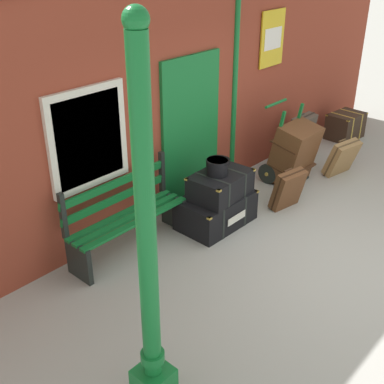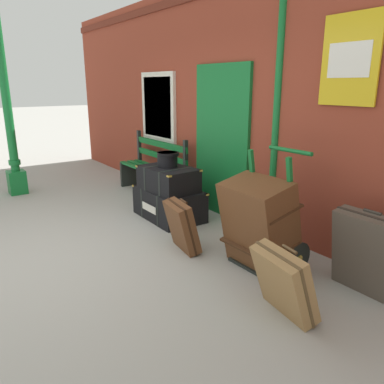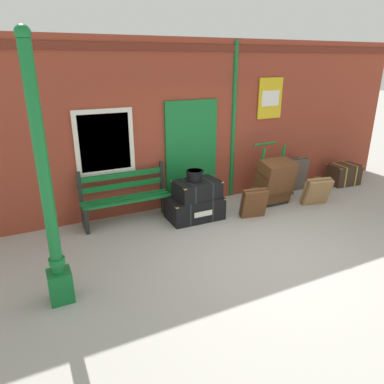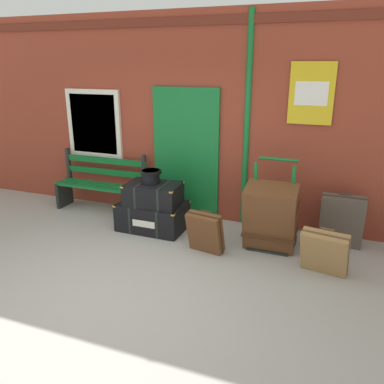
{
  "view_description": "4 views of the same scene",
  "coord_description": "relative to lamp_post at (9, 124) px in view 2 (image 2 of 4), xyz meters",
  "views": [
    {
      "loc": [
        -4.82,
        -1.87,
        3.46
      ],
      "look_at": [
        -0.79,
        1.75,
        0.64
      ],
      "focal_mm": 46.44,
      "sensor_mm": 36.0,
      "label": 1
    },
    {
      "loc": [
        3.96,
        -0.96,
        1.83
      ],
      "look_at": [
        0.29,
        1.67,
        0.54
      ],
      "focal_mm": 35.27,
      "sensor_mm": 36.0,
      "label": 2
    },
    {
      "loc": [
        -3.11,
        -3.81,
        2.8
      ],
      "look_at": [
        -0.4,
        1.72,
        0.53
      ],
      "focal_mm": 33.48,
      "sensor_mm": 36.0,
      "label": 3
    },
    {
      "loc": [
        2.18,
        -3.26,
        2.45
      ],
      "look_at": [
        0.22,
        1.94,
        0.6
      ],
      "focal_mm": 36.4,
      "sensor_mm": 36.0,
      "label": 4
    }
  ],
  "objects": [
    {
      "name": "lamp_post",
      "position": [
        0.0,
        0.0,
        0.0
      ],
      "size": [
        0.28,
        0.28,
        3.13
      ],
      "color": "#146B2D",
      "rests_on": "ground"
    },
    {
      "name": "suitcase_charcoal",
      "position": [
        5.28,
        1.85,
        -0.82
      ],
      "size": [
        0.58,
        0.31,
        0.78
      ],
      "color": "#51473D",
      "rests_on": "ground"
    },
    {
      "name": "suitcase_olive",
      "position": [
        5.11,
        0.97,
        -0.9
      ],
      "size": [
        0.59,
        0.43,
        0.59
      ],
      "color": "olive",
      "rests_on": "ground"
    },
    {
      "name": "round_hatbox",
      "position": [
        2.57,
        1.47,
        -0.34
      ],
      "size": [
        0.31,
        0.29,
        0.2
      ],
      "color": "black",
      "rests_on": "steamer_trunk_middle"
    },
    {
      "name": "large_brown_trunk",
      "position": [
        4.38,
        1.43,
        -0.72
      ],
      "size": [
        0.7,
        0.61,
        0.95
      ],
      "color": "brown",
      "rests_on": "ground"
    },
    {
      "name": "steamer_trunk_middle",
      "position": [
        2.61,
        1.45,
        -0.62
      ],
      "size": [
        0.84,
        0.59,
        0.33
      ],
      "color": "black",
      "rests_on": "steamer_trunk_base"
    },
    {
      "name": "suitcase_slate",
      "position": [
        3.59,
        1.01,
        -0.91
      ],
      "size": [
        0.51,
        0.36,
        0.59
      ],
      "color": "brown",
      "rests_on": "ground"
    },
    {
      "name": "platform_bench",
      "position": [
        1.4,
        1.91,
        -0.75
      ],
      "size": [
        1.6,
        0.43,
        1.01
      ],
      "color": "#146B2D",
      "rests_on": "ground"
    },
    {
      "name": "porters_trolley",
      "position": [
        4.38,
        1.6,
        -0.92
      ],
      "size": [
        0.71,
        0.57,
        1.2
      ],
      "color": "black",
      "rests_on": "ground"
    },
    {
      "name": "steamer_trunk_base",
      "position": [
        2.58,
        1.48,
        -0.99
      ],
      "size": [
        1.02,
        0.67,
        0.43
      ],
      "color": "black",
      "rests_on": "ground"
    },
    {
      "name": "ground_plane",
      "position": [
        2.92,
        -0.25,
        -1.2
      ],
      "size": [
        60.0,
        60.0,
        0.0
      ],
      "primitive_type": "plane",
      "color": "#A3A099"
    },
    {
      "name": "brick_facade",
      "position": [
        2.91,
        2.35,
        0.4
      ],
      "size": [
        10.4,
        0.35,
        3.2
      ],
      "color": "brown",
      "rests_on": "ground"
    }
  ]
}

